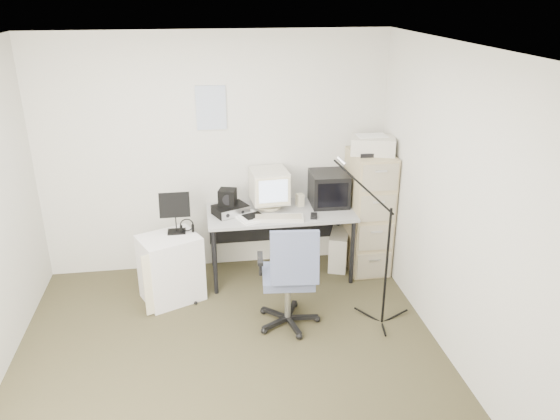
{
  "coord_description": "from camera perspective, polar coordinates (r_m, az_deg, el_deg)",
  "views": [
    {
      "loc": [
        -0.16,
        -3.68,
        2.88
      ],
      "look_at": [
        0.55,
        0.95,
        0.95
      ],
      "focal_mm": 35.0,
      "sensor_mm": 36.0,
      "label": 1
    }
  ],
  "objects": [
    {
      "name": "crt_tv",
      "position": [
        5.76,
        5.11,
        2.26
      ],
      "size": [
        0.39,
        0.41,
        0.35
      ],
      "primitive_type": "cube",
      "rotation": [
        0.0,
        0.0,
        -0.03
      ],
      "color": "black",
      "rests_on": "desk"
    },
    {
      "name": "music_stand",
      "position": [
        5.3,
        -10.9,
        -0.23
      ],
      "size": [
        0.31,
        0.19,
        0.42
      ],
      "primitive_type": "cube",
      "rotation": [
        0.0,
        0.0,
        -0.15
      ],
      "color": "black",
      "rests_on": "side_cart"
    },
    {
      "name": "floor",
      "position": [
        4.67,
        -5.1,
        -15.79
      ],
      "size": [
        3.6,
        3.6,
        0.01
      ],
      "primitive_type": "cube",
      "color": "#3D3926",
      "rests_on": "ground"
    },
    {
      "name": "mic_stand",
      "position": [
        4.87,
        11.21,
        -4.11
      ],
      "size": [
        0.03,
        0.03,
        1.48
      ],
      "primitive_type": "cylinder",
      "rotation": [
        0.0,
        0.0,
        2.31
      ],
      "color": "black",
      "rests_on": "floor"
    },
    {
      "name": "office_chair",
      "position": [
        4.87,
        0.83,
        -6.75
      ],
      "size": [
        0.64,
        0.64,
        1.01
      ],
      "primitive_type": "cube",
      "rotation": [
        0.0,
        0.0,
        -0.1
      ],
      "color": "slate",
      "rests_on": "floor"
    },
    {
      "name": "mouse",
      "position": [
        5.46,
        3.56,
        -0.62
      ],
      "size": [
        0.09,
        0.12,
        0.03
      ],
      "primitive_type": "cube",
      "rotation": [
        0.0,
        0.0,
        -0.25
      ],
      "color": "black",
      "rests_on": "desk"
    },
    {
      "name": "wall_front",
      "position": [
        2.49,
        -3.11,
        -18.47
      ],
      "size": [
        3.6,
        0.02,
        2.5
      ],
      "primitive_type": "cube",
      "color": "beige",
      "rests_on": "ground"
    },
    {
      "name": "printer",
      "position": [
        5.63,
        9.67,
        6.69
      ],
      "size": [
        0.51,
        0.41,
        0.17
      ],
      "primitive_type": "cube",
      "rotation": [
        0.0,
        0.0,
        -0.29
      ],
      "color": "beige",
      "rests_on": "filing_cabinet"
    },
    {
      "name": "radio_receiver",
      "position": [
        5.55,
        -5.21,
        0.03
      ],
      "size": [
        0.4,
        0.35,
        0.09
      ],
      "primitive_type": "cube",
      "rotation": [
        0.0,
        0.0,
        0.42
      ],
      "color": "black",
      "rests_on": "desk"
    },
    {
      "name": "desk",
      "position": [
        5.76,
        0.03,
        -3.47
      ],
      "size": [
        1.5,
        0.7,
        0.73
      ],
      "primitive_type": "cube",
      "color": "#989795",
      "rests_on": "floor"
    },
    {
      "name": "pc_tower",
      "position": [
        6.04,
        6.2,
        -4.09
      ],
      "size": [
        0.32,
        0.46,
        0.4
      ],
      "primitive_type": "cube",
      "rotation": [
        0.0,
        0.0,
        -0.35
      ],
      "color": "beige",
      "rests_on": "floor"
    },
    {
      "name": "wall_back",
      "position": [
        5.72,
        -6.79,
        5.68
      ],
      "size": [
        3.6,
        0.02,
        2.5
      ],
      "primitive_type": "cube",
      "color": "beige",
      "rests_on": "ground"
    },
    {
      "name": "keyboard",
      "position": [
        5.41,
        -0.16,
        -0.84
      ],
      "size": [
        0.52,
        0.24,
        0.03
      ],
      "primitive_type": "cube",
      "rotation": [
        0.0,
        0.0,
        -0.14
      ],
      "color": "beige",
      "rests_on": "desk"
    },
    {
      "name": "radio_speaker",
      "position": [
        5.52,
        -5.51,
        1.34
      ],
      "size": [
        0.2,
        0.2,
        0.17
      ],
      "primitive_type": "cube",
      "rotation": [
        0.0,
        0.0,
        -0.28
      ],
      "color": "black",
      "rests_on": "radio_receiver"
    },
    {
      "name": "wall_right",
      "position": [
        4.47,
        17.96,
        -0.1
      ],
      "size": [
        0.02,
        3.6,
        2.5
      ],
      "primitive_type": "cube",
      "color": "beige",
      "rests_on": "ground"
    },
    {
      "name": "papers",
      "position": [
        5.44,
        -3.24,
        -0.77
      ],
      "size": [
        0.33,
        0.38,
        0.02
      ],
      "primitive_type": "cube",
      "rotation": [
        0.0,
        0.0,
        0.38
      ],
      "color": "white",
      "rests_on": "desk"
    },
    {
      "name": "filing_cabinet",
      "position": [
        5.88,
        9.18,
        -0.18
      ],
      "size": [
        0.4,
        0.6,
        1.3
      ],
      "primitive_type": "cube",
      "color": "tan",
      "rests_on": "floor"
    },
    {
      "name": "wall_calendar",
      "position": [
        5.58,
        -7.22,
        10.55
      ],
      "size": [
        0.3,
        0.02,
        0.44
      ],
      "primitive_type": "cube",
      "color": "white",
      "rests_on": "wall_back"
    },
    {
      "name": "crt_monitor",
      "position": [
        5.64,
        -1.14,
        2.21
      ],
      "size": [
        0.4,
        0.41,
        0.41
      ],
      "primitive_type": "cube",
      "rotation": [
        0.0,
        0.0,
        0.07
      ],
      "color": "beige",
      "rests_on": "desk"
    },
    {
      "name": "desk_speaker",
      "position": [
        5.73,
        2.1,
        1.06
      ],
      "size": [
        0.09,
        0.09,
        0.13
      ],
      "primitive_type": "cube",
      "rotation": [
        0.0,
        0.0,
        0.31
      ],
      "color": "beige",
      "rests_on": "desk"
    },
    {
      "name": "side_cart",
      "position": [
        5.44,
        -11.33,
        -5.96
      ],
      "size": [
        0.67,
        0.61,
        0.67
      ],
      "primitive_type": "cube",
      "rotation": [
        0.0,
        0.0,
        0.42
      ],
      "color": "silver",
      "rests_on": "floor"
    },
    {
      "name": "ceiling",
      "position": [
        3.7,
        -6.47,
        16.4
      ],
      "size": [
        3.6,
        3.6,
        0.01
      ],
      "primitive_type": "cube",
      "color": "white",
      "rests_on": "ground"
    },
    {
      "name": "headphones",
      "position": [
        5.35,
        -9.7,
        -1.83
      ],
      "size": [
        0.16,
        0.16,
        0.03
      ],
      "primitive_type": "torus",
      "rotation": [
        0.0,
        0.0,
        -0.13
      ],
      "color": "black",
      "rests_on": "side_cart"
    }
  ]
}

